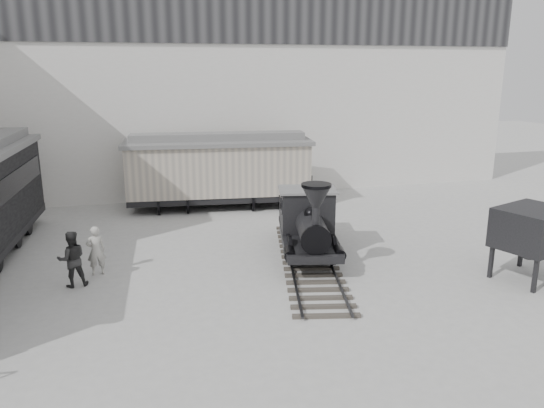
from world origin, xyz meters
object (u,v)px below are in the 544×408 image
object	(u,v)px
visitor_a	(96,251)
coal_hopper	(531,233)
locomotive	(308,227)
visitor_b	(72,259)
boxcar	(219,169)

from	to	relation	value
visitor_a	coal_hopper	distance (m)	14.47
visitor_a	coal_hopper	size ratio (longest dim) A/B	0.63
locomotive	visitor_b	world-z (taller)	locomotive
locomotive	boxcar	world-z (taller)	boxcar
boxcar	visitor_a	bearing A→B (deg)	-119.05
visitor_a	visitor_b	xyz separation A→B (m)	(-0.69, -0.83, 0.06)
locomotive	coal_hopper	bearing A→B (deg)	-18.67
boxcar	coal_hopper	xyz separation A→B (m)	(8.27, -11.94, -0.38)
visitor_a	visitor_b	distance (m)	1.08
locomotive	boxcar	xyz separation A→B (m)	(-1.90, 8.04, 0.79)
locomotive	visitor_b	xyz separation A→B (m)	(-8.15, -0.55, -0.25)
visitor_b	coal_hopper	distance (m)	14.92
locomotive	boxcar	size ratio (longest dim) A/B	0.98
locomotive	boxcar	distance (m)	8.30
boxcar	visitor_b	bearing A→B (deg)	-119.50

